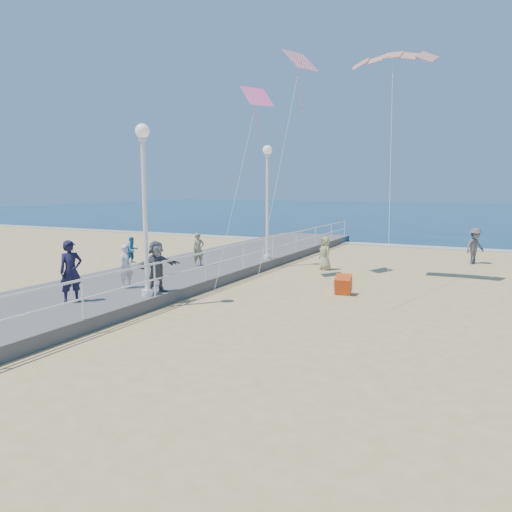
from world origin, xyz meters
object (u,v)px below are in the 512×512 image
at_px(lamp_post_far, 267,190).
at_px(toddler_held, 132,250).
at_px(lamp_post_mid, 144,192).
at_px(woman_holding_toddler, 127,266).
at_px(beach_walker_a, 475,246).
at_px(spectator_5, 157,267).
at_px(spectator_0, 71,271).
at_px(beach_walker_c, 325,253).
at_px(spectator_6, 198,249).
at_px(box_kite, 343,286).

xyz_separation_m(lamp_post_far, toddler_held, (-1.24, -8.17, -1.96)).
distance_m(lamp_post_mid, lamp_post_far, 9.00).
bearing_deg(woman_holding_toddler, lamp_post_far, 4.11).
bearing_deg(lamp_post_mid, beach_walker_a, 58.68).
xyz_separation_m(lamp_post_far, spectator_5, (-0.05, -8.43, -2.41)).
height_order(spectator_0, beach_walker_c, spectator_0).
distance_m(woman_holding_toddler, spectator_0, 2.37).
relative_size(spectator_5, beach_walker_a, 0.95).
bearing_deg(toddler_held, spectator_5, -88.53).
height_order(woman_holding_toddler, spectator_5, spectator_5).
height_order(toddler_held, spectator_5, toddler_held).
height_order(spectator_6, beach_walker_c, spectator_6).
height_order(spectator_0, box_kite, spectator_0).
distance_m(spectator_0, box_kite, 9.14).
height_order(lamp_post_mid, spectator_0, lamp_post_mid).
bearing_deg(lamp_post_far, toddler_held, -98.66).
bearing_deg(spectator_0, beach_walker_a, -7.15).
distance_m(toddler_held, spectator_0, 2.55).
bearing_deg(beach_walker_c, spectator_6, -98.76).
distance_m(lamp_post_far, woman_holding_toddler, 8.80).
height_order(beach_walker_a, box_kite, beach_walker_a).
bearing_deg(spectator_5, spectator_0, 168.55).
bearing_deg(spectator_0, lamp_post_mid, -15.98).
xyz_separation_m(spectator_6, beach_walker_c, (4.57, 3.62, -0.34)).
height_order(lamp_post_mid, woman_holding_toddler, lamp_post_mid).
relative_size(woman_holding_toddler, box_kite, 2.50).
bearing_deg(spectator_5, lamp_post_mid, -154.11).
bearing_deg(beach_walker_a, woman_holding_toddler, 179.23).
distance_m(spectator_6, beach_walker_a, 13.74).
bearing_deg(spectator_0, spectator_6, 28.13).
bearing_deg(beach_walker_c, woman_holding_toddler, -72.25).
xyz_separation_m(spectator_5, beach_walker_a, (8.88, 13.94, -0.35)).
bearing_deg(lamp_post_far, beach_walker_a, 31.98).
bearing_deg(spectator_5, toddler_held, 98.75).
relative_size(spectator_6, box_kite, 2.38).
bearing_deg(beach_walker_c, box_kite, -21.80).
relative_size(beach_walker_c, box_kite, 2.57).
xyz_separation_m(spectator_0, spectator_6, (-0.37, 7.54, -0.22)).
bearing_deg(spectator_0, lamp_post_far, 17.46).
relative_size(lamp_post_mid, spectator_5, 3.13).
relative_size(toddler_held, beach_walker_a, 0.50).
bearing_deg(woman_holding_toddler, spectator_6, 18.59).
xyz_separation_m(woman_holding_toddler, toddler_held, (0.15, 0.15, 0.55)).
bearing_deg(spectator_5, woman_holding_toddler, 106.34).
bearing_deg(woman_holding_toddler, spectator_0, -168.36).
height_order(lamp_post_far, beach_walker_c, lamp_post_far).
bearing_deg(lamp_post_far, spectator_5, -90.34).
bearing_deg(beach_walker_a, spectator_6, 164.73).
bearing_deg(spectator_6, spectator_0, -143.40).
bearing_deg(lamp_post_mid, toddler_held, 146.32).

